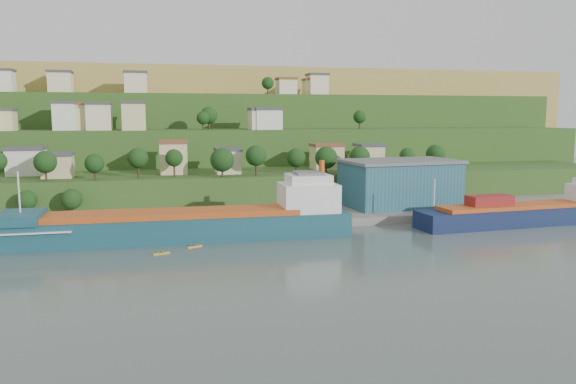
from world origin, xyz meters
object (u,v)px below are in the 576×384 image
object	(u,v)px
warehouse	(400,183)
kayak_orange	(195,246)
cargo_ship_far	(529,215)
cargo_ship_near	(194,225)

from	to	relation	value
warehouse	kayak_orange	xyz separation A→B (m)	(-58.69, -28.46, -8.19)
cargo_ship_far	cargo_ship_near	bearing A→B (deg)	175.05
warehouse	kayak_orange	distance (m)	65.74
cargo_ship_near	warehouse	world-z (taller)	cargo_ship_near
cargo_ship_far	kayak_orange	bearing A→B (deg)	-179.63
cargo_ship_near	cargo_ship_far	world-z (taller)	cargo_ship_near
cargo_ship_far	kayak_orange	world-z (taller)	cargo_ship_far
cargo_ship_near	kayak_orange	distance (m)	8.23
warehouse	kayak_orange	world-z (taller)	warehouse
cargo_ship_far	kayak_orange	distance (m)	83.49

